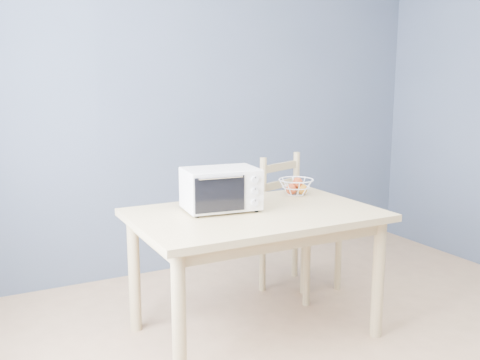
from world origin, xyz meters
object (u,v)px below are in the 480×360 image
toaster_oven (218,189)px  fruit_basket (296,186)px  dining_table (255,228)px  dining_chair (296,225)px

toaster_oven → fruit_basket: (0.64, 0.16, -0.07)m
dining_table → dining_chair: bearing=38.4°
dining_table → fruit_basket: fruit_basket is taller
dining_table → fruit_basket: (0.46, 0.27, 0.16)m
toaster_oven → fruit_basket: toaster_oven is taller
dining_table → toaster_oven: 0.32m
toaster_oven → fruit_basket: size_ratio=1.50×
fruit_basket → dining_chair: (0.14, 0.21, -0.33)m
dining_table → toaster_oven: (-0.18, 0.12, 0.23)m
dining_table → fruit_basket: bearing=30.7°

